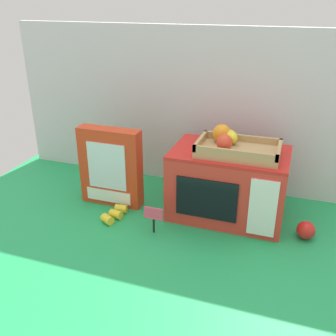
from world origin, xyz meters
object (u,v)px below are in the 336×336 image
(food_groups_crate, at_px, (234,146))
(price_sign, at_px, (153,216))
(loose_toy_banana, at_px, (115,214))
(toy_microwave, at_px, (228,184))
(cookie_set_box, at_px, (111,167))
(loose_toy_apple, at_px, (306,230))

(food_groups_crate, height_order, price_sign, food_groups_crate)
(food_groups_crate, relative_size, loose_toy_banana, 2.19)
(toy_microwave, bearing_deg, cookie_set_box, -172.56)
(loose_toy_banana, xyz_separation_m, loose_toy_apple, (0.68, 0.09, 0.02))
(cookie_set_box, height_order, price_sign, cookie_set_box)
(cookie_set_box, distance_m, loose_toy_apple, 0.75)
(toy_microwave, bearing_deg, loose_toy_apple, -13.77)
(price_sign, bearing_deg, loose_toy_apple, 15.32)
(toy_microwave, height_order, loose_toy_banana, toy_microwave)
(food_groups_crate, height_order, loose_toy_apple, food_groups_crate)
(toy_microwave, distance_m, food_groups_crate, 0.16)
(food_groups_crate, xyz_separation_m, loose_toy_banana, (-0.40, -0.15, -0.27))
(price_sign, height_order, loose_toy_banana, price_sign)
(price_sign, distance_m, loose_toy_apple, 0.53)
(loose_toy_banana, relative_size, loose_toy_apple, 2.06)
(cookie_set_box, bearing_deg, toy_microwave, 7.44)
(loose_toy_apple, bearing_deg, toy_microwave, 166.23)
(food_groups_crate, relative_size, cookie_set_box, 0.91)
(food_groups_crate, distance_m, loose_toy_banana, 0.51)
(loose_toy_banana, bearing_deg, toy_microwave, 22.97)
(toy_microwave, distance_m, loose_toy_apple, 0.31)
(toy_microwave, distance_m, cookie_set_box, 0.46)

